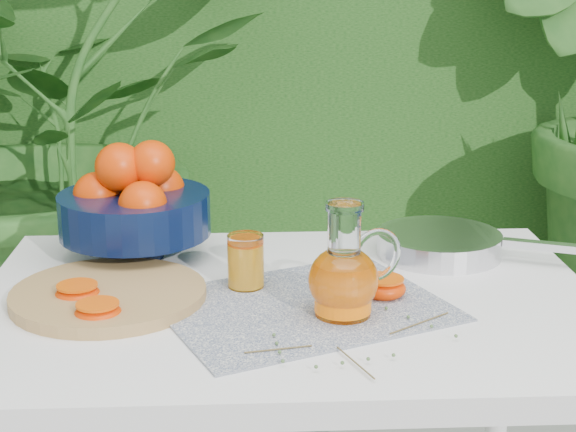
{
  "coord_description": "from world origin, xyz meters",
  "views": [
    {
      "loc": [
        -0.21,
        -1.37,
        1.27
      ],
      "look_at": [
        -0.14,
        -0.03,
        0.88
      ],
      "focal_mm": 55.0,
      "sensor_mm": 36.0,
      "label": 1
    }
  ],
  "objects_px": {
    "fruit_bowl": "(134,204)",
    "juice_pitcher": "(345,276)",
    "cutting_board": "(109,295)",
    "saute_pan": "(441,243)",
    "white_table": "(289,344)"
  },
  "relations": [
    {
      "from": "fruit_bowl",
      "to": "juice_pitcher",
      "type": "xyz_separation_m",
      "value": [
        0.35,
        -0.3,
        -0.03
      ]
    },
    {
      "from": "fruit_bowl",
      "to": "juice_pitcher",
      "type": "height_order",
      "value": "fruit_bowl"
    },
    {
      "from": "cutting_board",
      "to": "juice_pitcher",
      "type": "height_order",
      "value": "juice_pitcher"
    },
    {
      "from": "saute_pan",
      "to": "fruit_bowl",
      "type": "bearing_deg",
      "value": 177.84
    },
    {
      "from": "white_table",
      "to": "cutting_board",
      "type": "relative_size",
      "value": 3.24
    },
    {
      "from": "fruit_bowl",
      "to": "saute_pan",
      "type": "height_order",
      "value": "fruit_bowl"
    },
    {
      "from": "cutting_board",
      "to": "juice_pitcher",
      "type": "xyz_separation_m",
      "value": [
        0.37,
        -0.08,
        0.05
      ]
    },
    {
      "from": "fruit_bowl",
      "to": "juice_pitcher",
      "type": "distance_m",
      "value": 0.46
    },
    {
      "from": "white_table",
      "to": "fruit_bowl",
      "type": "distance_m",
      "value": 0.39
    },
    {
      "from": "white_table",
      "to": "juice_pitcher",
      "type": "xyz_separation_m",
      "value": [
        0.08,
        -0.08,
        0.15
      ]
    },
    {
      "from": "cutting_board",
      "to": "saute_pan",
      "type": "relative_size",
      "value": 0.74
    },
    {
      "from": "cutting_board",
      "to": "saute_pan",
      "type": "xyz_separation_m",
      "value": [
        0.58,
        0.2,
        0.01
      ]
    },
    {
      "from": "juice_pitcher",
      "to": "fruit_bowl",
      "type": "bearing_deg",
      "value": 139.12
    },
    {
      "from": "fruit_bowl",
      "to": "saute_pan",
      "type": "relative_size",
      "value": 0.84
    },
    {
      "from": "juice_pitcher",
      "to": "saute_pan",
      "type": "bearing_deg",
      "value": 53.25
    }
  ]
}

